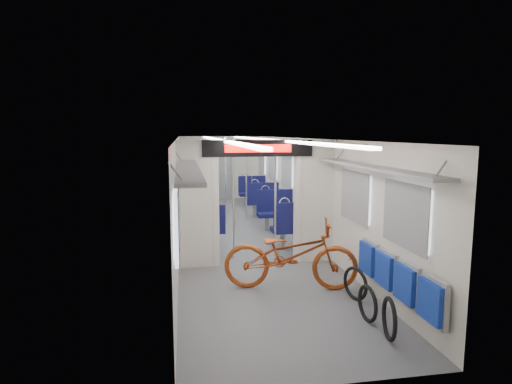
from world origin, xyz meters
The scene contains 14 objects.
carriage centered at (0.00, -0.27, 1.50)m, with size 12.00×12.02×2.31m.
bicycle centered at (0.29, -3.41, 0.55)m, with size 0.73×2.08×1.09m, color #9E4117.
flip_bench centered at (1.35, -4.72, 0.58)m, with size 0.12×2.12×0.53m.
bike_hoop_a centered at (1.02, -5.23, 0.24)m, with size 0.52×0.52×0.05m, color black.
bike_hoop_b centered at (0.98, -4.72, 0.22)m, with size 0.49×0.49×0.05m, color black.
bike_hoop_c centered at (1.10, -4.02, 0.23)m, with size 0.50×0.50×0.05m, color black.
seat_bay_near_left centered at (-0.94, -0.09, 0.53)m, with size 0.88×1.95×1.06m.
seat_bay_near_right centered at (0.93, -0.24, 0.55)m, with size 0.92×2.13×1.12m.
seat_bay_far_left centered at (-0.94, 3.61, 0.52)m, with size 0.88×1.91×1.05m.
seat_bay_far_right centered at (0.93, 3.37, 0.55)m, with size 0.92×2.10×1.11m.
stanchion_near_left centered at (-0.36, -1.37, 1.15)m, with size 0.04×0.04×2.30m, color silver.
stanchion_near_right centered at (0.42, -1.66, 1.15)m, with size 0.04×0.04×2.30m, color silver.
stanchion_far_left centered at (-0.22, 1.56, 1.15)m, with size 0.04×0.04×2.30m, color silver.
stanchion_far_right centered at (0.39, 1.98, 1.15)m, with size 0.04×0.04×2.30m, color silver.
Camera 1 is at (-1.33, -9.66, 2.43)m, focal length 30.00 mm.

